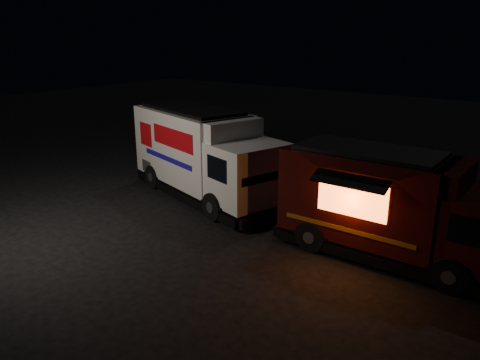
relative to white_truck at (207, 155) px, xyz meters
name	(u,v)px	position (x,y,z in m)	size (l,w,h in m)	color
ground	(177,234)	(1.57, -3.39, -1.76)	(80.00, 80.00, 0.00)	black
white_truck	(207,155)	(0.00, 0.00, 0.00)	(7.75, 2.65, 3.52)	silver
red_truck	(395,206)	(7.81, -0.76, -0.17)	(6.82, 2.51, 3.17)	#33090A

